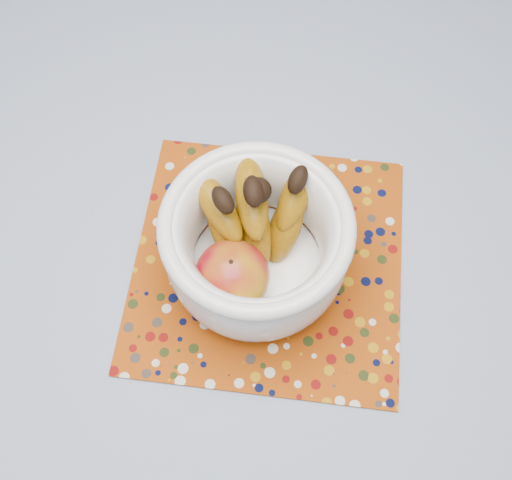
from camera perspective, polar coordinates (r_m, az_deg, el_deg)
table at (r=0.91m, az=-4.89°, el=-0.93°), size 1.20×1.20×0.75m
tablecloth at (r=0.84m, az=-5.32°, el=1.44°), size 1.32×1.32×0.01m
placemat at (r=0.80m, az=1.15°, el=-2.07°), size 0.43×0.43×0.00m
fruit_bowl at (r=0.73m, az=0.02°, el=0.14°), size 0.24×0.23×0.17m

